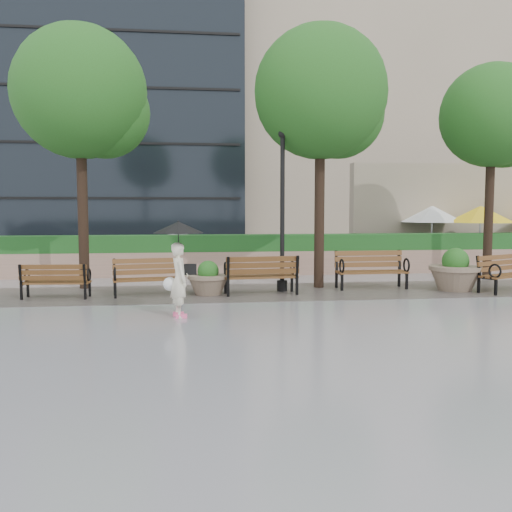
{
  "coord_description": "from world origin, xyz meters",
  "views": [
    {
      "loc": [
        -2.06,
        -12.0,
        2.3
      ],
      "look_at": [
        -0.36,
        1.62,
        1.1
      ],
      "focal_mm": 40.0,
      "sensor_mm": 36.0,
      "label": 1
    }
  ],
  "objects": [
    {
      "name": "pedestrian",
      "position": [
        -2.19,
        -0.15,
        1.21
      ],
      "size": [
        1.08,
        1.08,
        1.98
      ],
      "rotation": [
        0.0,
        0.0,
        1.83
      ],
      "color": "#F1E9CA",
      "rests_on": "ground"
    },
    {
      "name": "asphalt_street",
      "position": [
        0.0,
        11.0,
        0.0
      ],
      "size": [
        40.0,
        7.0,
        0.0
      ],
      "primitive_type": "cube",
      "color": "black",
      "rests_on": "ground"
    },
    {
      "name": "tree_1",
      "position": [
        1.85,
        3.76,
        5.29
      ],
      "size": [
        3.72,
        3.67,
        7.27
      ],
      "color": "black",
      "rests_on": "ground"
    },
    {
      "name": "cafe_hedge",
      "position": [
        9.0,
        7.8,
        0.45
      ],
      "size": [
        8.0,
        0.5,
        0.9
      ],
      "primitive_type": "cube",
      "color": "#17471A",
      "rests_on": "ground"
    },
    {
      "name": "patio_umb_yellow_a",
      "position": [
        8.87,
        8.05,
        1.99
      ],
      "size": [
        2.5,
        2.5,
        2.3
      ],
      "color": "black",
      "rests_on": "ground"
    },
    {
      "name": "bldg_glass",
      "position": [
        -9.0,
        22.0,
        12.5
      ],
      "size": [
        20.0,
        10.0,
        25.0
      ],
      "primitive_type": "cube",
      "color": "black",
      "rests_on": "ground"
    },
    {
      "name": "cobble_strip",
      "position": [
        0.0,
        3.0,
        0.01
      ],
      "size": [
        28.0,
        3.2,
        0.01
      ],
      "primitive_type": "cube",
      "color": "#383330",
      "rests_on": "ground"
    },
    {
      "name": "bench_4",
      "position": [
        6.56,
        2.27,
        0.29
      ],
      "size": [
        1.96,
        1.43,
        0.98
      ],
      "rotation": [
        0.0,
        0.0,
        0.43
      ],
      "color": "brown",
      "rests_on": "ground"
    },
    {
      "name": "tree_2",
      "position": [
        7.71,
        5.21,
        5.0
      ],
      "size": [
        3.35,
        3.24,
        6.76
      ],
      "color": "black",
      "rests_on": "ground"
    },
    {
      "name": "bench_2",
      "position": [
        -0.1,
        2.61,
        0.3
      ],
      "size": [
        1.95,
        0.88,
        1.02
      ],
      "rotation": [
        0.0,
        0.0,
        3.21
      ],
      "color": "brown",
      "rests_on": "ground"
    },
    {
      "name": "planter_right",
      "position": [
        5.25,
        2.64,
        0.46
      ],
      "size": [
        1.4,
        1.4,
        1.17
      ],
      "color": "#7F6B56",
      "rests_on": "ground"
    },
    {
      "name": "bench_1",
      "position": [
        -3.01,
        2.75,
        0.28
      ],
      "size": [
        1.85,
        0.96,
        0.95
      ],
      "rotation": [
        0.0,
        0.0,
        0.15
      ],
      "color": "brown",
      "rests_on": "ground"
    },
    {
      "name": "bench_3",
      "position": [
        3.09,
        3.26,
        0.31
      ],
      "size": [
        1.97,
        0.81,
        1.05
      ],
      "rotation": [
        0.0,
        0.0,
        0.02
      ],
      "color": "brown",
      "rests_on": "ground"
    },
    {
      "name": "planter_left",
      "position": [
        -1.47,
        2.72,
        0.35
      ],
      "size": [
        1.07,
        1.07,
        0.9
      ],
      "color": "#7F6B56",
      "rests_on": "ground"
    },
    {
      "name": "bldg_stone",
      "position": [
        10.0,
        23.0,
        10.0
      ],
      "size": [
        18.0,
        10.0,
        20.0
      ],
      "primitive_type": "cube",
      "color": "tan",
      "rests_on": "ground"
    },
    {
      "name": "tree_0",
      "position": [
        -4.71,
        4.39,
        5.26
      ],
      "size": [
        3.68,
        3.62,
        7.22
      ],
      "color": "black",
      "rests_on": "ground"
    },
    {
      "name": "car_right",
      "position": [
        -1.87,
        10.0,
        0.61
      ],
      "size": [
        3.92,
        2.01,
        1.23
      ],
      "primitive_type": "imported",
      "rotation": [
        0.0,
        0.0,
        1.77
      ],
      "color": "silver",
      "rests_on": "ground"
    },
    {
      "name": "cafe_wall",
      "position": [
        9.5,
        10.0,
        2.0
      ],
      "size": [
        10.0,
        0.6,
        4.0
      ],
      "primitive_type": "cube",
      "color": "tan",
      "rests_on": "ground"
    },
    {
      "name": "hedge_wall",
      "position": [
        0.0,
        7.0,
        0.66
      ],
      "size": [
        24.0,
        0.8,
        1.35
      ],
      "color": "tan",
      "rests_on": "ground"
    },
    {
      "name": "patio_umb_white",
      "position": [
        7.38,
        8.92,
        1.99
      ],
      "size": [
        2.5,
        2.5,
        2.3
      ],
      "color": "black",
      "rests_on": "ground"
    },
    {
      "name": "ground",
      "position": [
        0.0,
        0.0,
        0.0
      ],
      "size": [
        100.0,
        100.0,
        0.0
      ],
      "primitive_type": "plane",
      "color": "gray",
      "rests_on": "ground"
    },
    {
      "name": "bench_0",
      "position": [
        -5.27,
        2.59,
        0.26
      ],
      "size": [
        1.68,
        0.78,
        0.88
      ],
      "rotation": [
        0.0,
        0.0,
        3.06
      ],
      "color": "brown",
      "rests_on": "ground"
    },
    {
      "name": "lamppost",
      "position": [
        0.54,
        3.09,
        1.92
      ],
      "size": [
        0.28,
        0.28,
        4.33
      ],
      "color": "black",
      "rests_on": "ground"
    }
  ]
}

